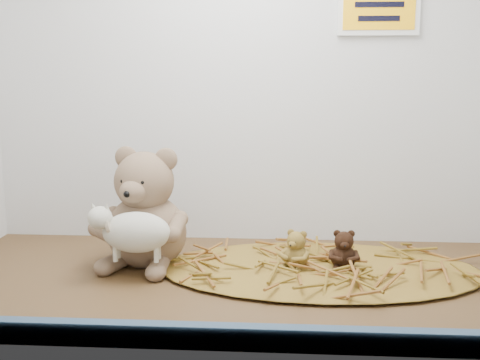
# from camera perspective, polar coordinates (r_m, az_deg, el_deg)

# --- Properties ---
(alcove_shell) EXTENTS (1.20, 0.60, 0.90)m
(alcove_shell) POSITION_cam_1_polar(r_m,az_deg,el_deg) (1.21, -0.07, 12.46)
(alcove_shell) COLOR #402616
(alcove_shell) RESTS_ON ground
(front_rail) EXTENTS (1.19, 0.02, 0.04)m
(front_rail) POSITION_cam_1_polar(r_m,az_deg,el_deg) (0.92, -1.72, -14.60)
(front_rail) COLOR #364A68
(front_rail) RESTS_ON shelf_floor
(straw_bed) EXTENTS (0.66, 0.38, 0.01)m
(straw_bed) POSITION_cam_1_polar(r_m,az_deg,el_deg) (1.25, 7.55, -8.36)
(straw_bed) COLOR brown
(straw_bed) RESTS_ON shelf_floor
(main_teddy) EXTENTS (0.24, 0.25, 0.25)m
(main_teddy) POSITION_cam_1_polar(r_m,az_deg,el_deg) (1.27, -8.89, -2.53)
(main_teddy) COLOR #80644F
(main_teddy) RESTS_ON shelf_floor
(toy_lamb) EXTENTS (0.17, 0.11, 0.11)m
(toy_lamb) POSITION_cam_1_polar(r_m,az_deg,el_deg) (1.19, -9.80, -4.91)
(toy_lamb) COLOR beige
(toy_lamb) RESTS_ON main_teddy
(mini_teddy_tan) EXTENTS (0.09, 0.09, 0.08)m
(mini_teddy_tan) POSITION_cam_1_polar(r_m,az_deg,el_deg) (1.23, 5.38, -6.37)
(mini_teddy_tan) COLOR olive
(mini_teddy_tan) RESTS_ON straw_bed
(mini_teddy_brown) EXTENTS (0.07, 0.07, 0.08)m
(mini_teddy_brown) POSITION_cam_1_polar(r_m,az_deg,el_deg) (1.24, 9.81, -6.33)
(mini_teddy_brown) COLOR black
(mini_teddy_brown) RESTS_ON straw_bed
(wall_sign) EXTENTS (0.16, 0.01, 0.11)m
(wall_sign) POSITION_cam_1_polar(r_m,az_deg,el_deg) (1.44, 13.04, 15.89)
(wall_sign) COLOR #FFAF0D
(wall_sign) RESTS_ON back_wall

